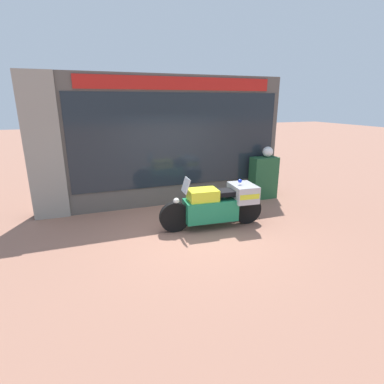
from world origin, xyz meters
The scene contains 6 objects.
ground_plane centered at (0.00, 0.00, 0.00)m, with size 60.00×60.00×0.00m, color #9E6B56.
shop_building centered at (-0.40, 2.00, 1.73)m, with size 6.75×0.55×3.44m.
window_display centered at (0.33, 2.03, 0.46)m, with size 5.49×0.30×1.90m.
paramedic_motorcycle centered at (0.65, -0.07, 0.55)m, with size 2.42×0.75×1.20m.
utility_cabinet centered at (2.82, 1.45, 0.61)m, with size 0.77×0.41×1.23m, color #235633.
white_helmet centered at (2.92, 1.48, 1.38)m, with size 0.30×0.30×0.30m, color white.
Camera 1 is at (-2.08, -5.89, 2.76)m, focal length 28.00 mm.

